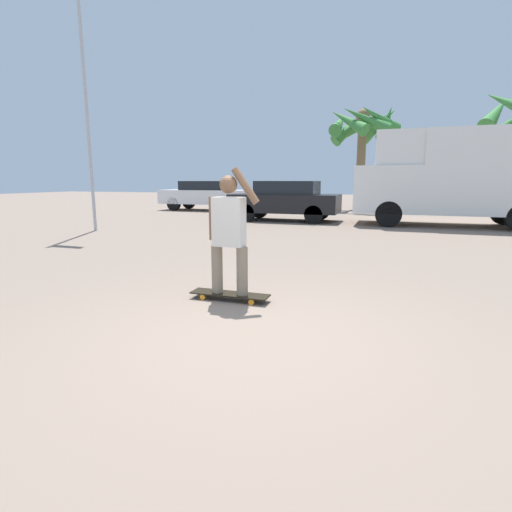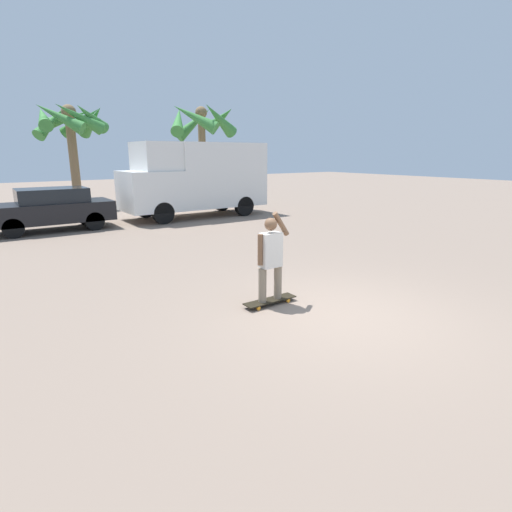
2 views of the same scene
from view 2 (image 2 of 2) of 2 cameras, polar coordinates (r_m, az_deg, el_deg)
ground_plane at (r=6.83m, az=12.69°, el=-8.36°), size 80.00×80.00×0.00m
skateboard at (r=7.13m, az=2.02°, el=-6.37°), size 1.02×0.26×0.09m
person_skateboarder at (r=6.88m, az=2.08°, el=0.17°), size 0.66×0.22×1.56m
camper_van at (r=17.28m, az=-8.42°, el=11.12°), size 5.98×2.22×3.06m
parked_car_black at (r=15.58m, az=-27.20°, el=6.06°), size 3.99×1.71×1.47m
palm_tree_near_van at (r=24.02m, az=-7.78°, el=18.26°), size 3.89×4.02×5.48m
palm_tree_center_background at (r=22.24m, az=-24.93°, el=16.88°), size 3.59×3.67×5.09m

